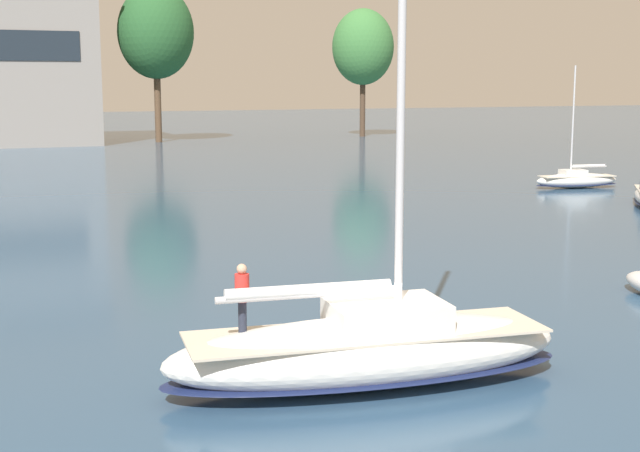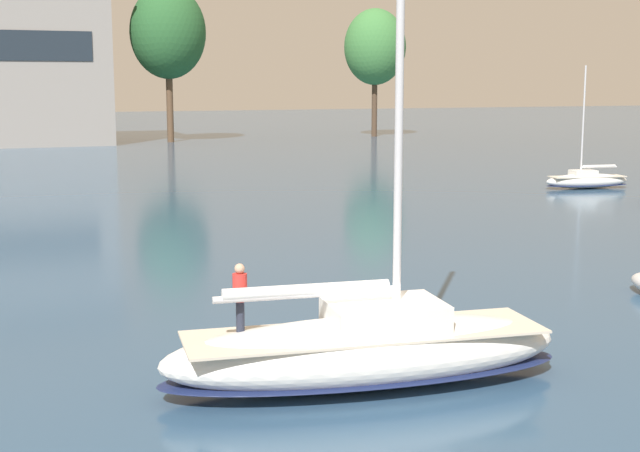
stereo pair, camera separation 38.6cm
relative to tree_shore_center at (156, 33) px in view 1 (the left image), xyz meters
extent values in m
plane|color=#2D4C6B|center=(-13.55, -88.49, -12.97)|extent=(400.00, 400.00, 0.00)
cylinder|color=brown|center=(0.00, 0.00, -7.97)|extent=(0.80, 0.80, 10.00)
ellipsoid|color=#285B2D|center=(0.00, 0.00, 0.06)|extent=(9.00, 9.00, 11.00)
cylinder|color=#4C3828|center=(27.52, 1.01, -8.47)|extent=(0.72, 0.72, 9.00)
ellipsoid|color=#3D7A3D|center=(27.52, 1.01, -1.24)|extent=(8.10, 8.10, 9.91)
ellipsoid|color=white|center=(-13.55, -88.49, -12.13)|extent=(10.11, 3.81, 1.68)
ellipsoid|color=#19234C|center=(-13.55, -88.49, -12.59)|extent=(10.21, 3.85, 0.20)
cube|color=beige|center=(-13.55, -88.49, -11.64)|extent=(8.89, 3.24, 0.06)
cube|color=silver|center=(-13.06, -88.54, -11.26)|extent=(2.96, 2.22, 0.69)
cylinder|color=silver|center=(-12.77, -88.57, -5.44)|extent=(0.20, 0.20, 12.34)
cylinder|color=silver|center=(-14.98, -88.33, -10.62)|extent=(4.43, 0.64, 0.17)
cylinder|color=white|center=(-14.98, -88.33, -10.50)|extent=(4.00, 0.70, 0.27)
cylinder|color=#232838|center=(-16.46, -87.84, -11.18)|extent=(0.22, 0.22, 0.85)
cylinder|color=red|center=(-16.46, -87.84, -10.43)|extent=(0.37, 0.37, 0.65)
sphere|color=tan|center=(-16.46, -87.84, -9.99)|extent=(0.24, 0.24, 0.24)
ellipsoid|color=white|center=(16.98, -57.25, -12.46)|extent=(6.17, 2.54, 1.02)
ellipsoid|color=#19234C|center=(16.98, -57.25, -12.74)|extent=(6.23, 2.57, 0.12)
cube|color=beige|center=(16.98, -57.25, -12.15)|extent=(5.42, 2.17, 0.06)
cube|color=silver|center=(16.69, -57.20, -11.91)|extent=(1.83, 1.41, 0.42)
cylinder|color=silver|center=(16.51, -57.17, -8.38)|extent=(0.12, 0.12, 7.48)
cylinder|color=silver|center=(17.84, -57.37, -11.52)|extent=(2.68, 0.50, 0.10)
cylinder|color=white|center=(17.84, -57.37, -11.45)|extent=(2.42, 0.52, 0.16)
camera|label=1|loc=(-22.35, -107.23, -5.69)|focal=50.00mm
camera|label=2|loc=(-21.99, -107.37, -5.69)|focal=50.00mm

